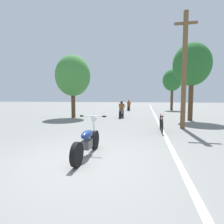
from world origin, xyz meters
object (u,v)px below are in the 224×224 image
Objects in this scene: motorcycle_foreground at (88,141)px; bicycle_parked at (161,124)px; roadside_tree_right_near at (192,65)px; roadside_tree_left at (73,76)px; motorcycle_rider_lead at (122,111)px; motorcycle_rider_far at (129,107)px; roadside_tree_right_far at (172,80)px; utility_pole at (184,69)px.

motorcycle_foreground reaches higher than bicycle_parked.
roadside_tree_left is (-8.83, 0.13, -0.53)m from roadside_tree_right_near.
motorcycle_rider_far is (-0.21, 8.15, -0.01)m from motorcycle_rider_lead.
roadside_tree_right_near reaches higher than roadside_tree_right_far.
roadside_tree_left reaches higher than bicycle_parked.
roadside_tree_right_near is at bearing 71.47° from utility_pole.
roadside_tree_right_near is at bearing -91.03° from roadside_tree_right_far.
roadside_tree_right_near is (1.17, 3.50, 0.81)m from utility_pole.
motorcycle_foreground is at bearing -64.25° from roadside_tree_left.
utility_pole is at bearing -95.52° from roadside_tree_right_far.
roadside_tree_right_near is 2.65× the size of motorcycle_foreground.
roadside_tree_right_near reaches higher than motorcycle_rider_far.
motorcycle_rider_far is at bearing 119.95° from roadside_tree_right_near.
roadside_tree_right_far is 15.80m from bicycle_parked.
bicycle_parked is at bearing 60.40° from motorcycle_foreground.
roadside_tree_left is 2.55× the size of motorcycle_rider_far.
utility_pole is at bearing -72.14° from motorcycle_rider_far.
motorcycle_foreground is at bearing -87.64° from motorcycle_rider_lead.
motorcycle_rider_far is at bearing -164.08° from roadside_tree_right_far.
utility_pole reaches higher than bicycle_parked.
motorcycle_rider_lead is (3.82, 0.79, -2.82)m from roadside_tree_left.
utility_pole is at bearing -25.36° from roadside_tree_left.
motorcycle_rider_far is at bearing 101.90° from bicycle_parked.
motorcycle_rider_lead reaches higher than bicycle_parked.
roadside_tree_right_far is at bearing 88.97° from roadside_tree_right_near.
motorcycle_foreground is (4.21, -8.73, -2.92)m from roadside_tree_left.
roadside_tree_right_far is at bearing 61.77° from motorcycle_rider_lead.
utility_pole is 3.78m from roadside_tree_right_near.
motorcycle_foreground is at bearing -88.05° from motorcycle_rider_far.
utility_pole is 8.48m from roadside_tree_left.
roadside_tree_right_far is 2.58× the size of motorcycle_rider_lead.
roadside_tree_right_far is at bearing 80.54° from bicycle_parked.
roadside_tree_right_far reaches higher than motorcycle_rider_far.
motorcycle_foreground is (-3.45, -5.10, -2.63)m from utility_pole.
motorcycle_rider_lead is at bearing -88.53° from motorcycle_rider_far.
roadside_tree_right_near is 2.64× the size of motorcycle_rider_lead.
motorcycle_rider_lead is 1.20× the size of bicycle_parked.
roadside_tree_right_far is 20.10m from motorcycle_foreground.
bicycle_parked is at bearing -36.05° from roadside_tree_left.
roadside_tree_right_far reaches higher than roadside_tree_left.
motorcycle_rider_lead is at bearing 92.36° from motorcycle_foreground.
motorcycle_foreground is at bearing -118.24° from roadside_tree_right_near.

